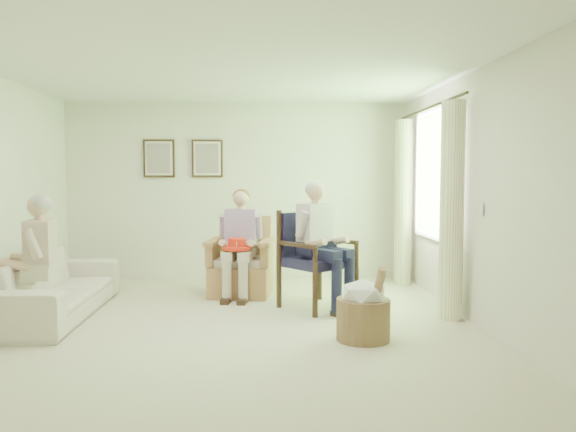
# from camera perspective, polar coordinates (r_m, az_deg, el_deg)

# --- Properties ---
(floor) EXTENTS (5.50, 5.50, 0.00)m
(floor) POSITION_cam_1_polar(r_m,az_deg,el_deg) (5.80, -5.88, -11.14)
(floor) COLOR beige
(floor) RESTS_ON ground
(back_wall) EXTENTS (5.00, 0.04, 2.60)m
(back_wall) POSITION_cam_1_polar(r_m,az_deg,el_deg) (8.35, -5.07, 2.53)
(back_wall) COLOR silver
(back_wall) RESTS_ON ground
(front_wall) EXTENTS (5.00, 0.04, 2.60)m
(front_wall) POSITION_cam_1_polar(r_m,az_deg,el_deg) (2.86, -8.63, -0.28)
(front_wall) COLOR silver
(front_wall) RESTS_ON ground
(right_wall) EXTENTS (0.04, 5.50, 2.60)m
(right_wall) POSITION_cam_1_polar(r_m,az_deg,el_deg) (6.02, 18.54, 1.78)
(right_wall) COLOR silver
(right_wall) RESTS_ON ground
(ceiling) EXTENTS (5.00, 5.50, 0.02)m
(ceiling) POSITION_cam_1_polar(r_m,az_deg,el_deg) (5.70, -6.08, 14.99)
(ceiling) COLOR white
(ceiling) RESTS_ON back_wall
(window) EXTENTS (0.13, 2.50, 1.63)m
(window) POSITION_cam_1_polar(r_m,az_deg,el_deg) (7.13, 14.75, 4.46)
(window) COLOR #2D6B23
(window) RESTS_ON right_wall
(curtain_left) EXTENTS (0.34, 0.34, 2.30)m
(curtain_left) POSITION_cam_1_polar(r_m,az_deg,el_deg) (6.17, 16.29, 0.48)
(curtain_left) COLOR #FDF9C6
(curtain_left) RESTS_ON ground
(curtain_right) EXTENTS (0.34, 0.34, 2.30)m
(curtain_right) POSITION_cam_1_polar(r_m,az_deg,el_deg) (8.04, 11.63, 1.34)
(curtain_right) COLOR #FDF9C6
(curtain_right) RESTS_ON ground
(framed_print_left) EXTENTS (0.45, 0.05, 0.55)m
(framed_print_left) POSITION_cam_1_polar(r_m,az_deg,el_deg) (8.42, -12.98, 5.73)
(framed_print_left) COLOR #382114
(framed_print_left) RESTS_ON back_wall
(framed_print_right) EXTENTS (0.45, 0.05, 0.55)m
(framed_print_right) POSITION_cam_1_polar(r_m,az_deg,el_deg) (8.34, -8.21, 5.81)
(framed_print_right) COLOR #382114
(framed_print_right) RESTS_ON back_wall
(wicker_armchair) EXTENTS (0.78, 0.77, 1.00)m
(wicker_armchair) POSITION_cam_1_polar(r_m,az_deg,el_deg) (7.27, -4.78, -5.47)
(wicker_armchair) COLOR #AF7952
(wicker_armchair) RESTS_ON ground
(wood_armchair) EXTENTS (0.71, 0.67, 1.10)m
(wood_armchair) POSITION_cam_1_polar(r_m,az_deg,el_deg) (6.57, 2.93, -3.98)
(wood_armchair) COLOR black
(wood_armchair) RESTS_ON ground
(sofa) EXTENTS (2.27, 0.89, 0.66)m
(sofa) POSITION_cam_1_polar(r_m,az_deg,el_deg) (6.65, -22.80, -6.53)
(sofa) COLOR silver
(sofa) RESTS_ON ground
(person_wicker) EXTENTS (0.40, 0.62, 1.33)m
(person_wicker) POSITION_cam_1_polar(r_m,az_deg,el_deg) (7.08, -4.83, -2.01)
(person_wicker) COLOR beige
(person_wicker) RESTS_ON ground
(person_dark) EXTENTS (0.40, 0.62, 1.43)m
(person_dark) POSITION_cam_1_polar(r_m,az_deg,el_deg) (6.36, 3.11, -1.93)
(person_dark) COLOR #191A38
(person_dark) RESTS_ON ground
(person_sofa) EXTENTS (0.42, 0.62, 1.31)m
(person_sofa) POSITION_cam_1_polar(r_m,az_deg,el_deg) (6.16, -24.35, -3.43)
(person_sofa) COLOR beige
(person_sofa) RESTS_ON ground
(red_hat) EXTENTS (0.35, 0.35, 0.14)m
(red_hat) POSITION_cam_1_polar(r_m,az_deg,el_deg) (6.89, -5.21, -3.00)
(red_hat) COLOR red
(red_hat) RESTS_ON person_wicker
(hatbox) EXTENTS (0.59, 0.59, 0.73)m
(hatbox) POSITION_cam_1_polar(r_m,az_deg,el_deg) (5.30, 7.69, -9.43)
(hatbox) COLOR tan
(hatbox) RESTS_ON ground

